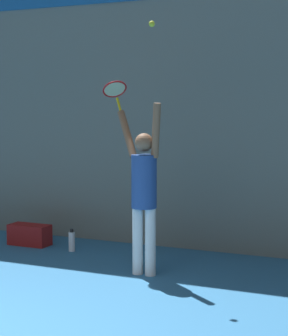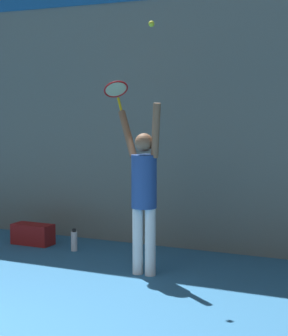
{
  "view_description": "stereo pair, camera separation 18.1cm",
  "coord_description": "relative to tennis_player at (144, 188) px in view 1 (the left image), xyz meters",
  "views": [
    {
      "loc": [
        3.69,
        -3.44,
        2.03
      ],
      "look_at": [
        0.74,
        3.17,
        1.31
      ],
      "focal_mm": 65.0,
      "sensor_mm": 36.0,
      "label": 1
    },
    {
      "loc": [
        3.86,
        -3.36,
        2.03
      ],
      "look_at": [
        0.74,
        3.17,
        1.31
      ],
      "focal_mm": 65.0,
      "sensor_mm": 36.0,
      "label": 2
    }
  ],
  "objects": [
    {
      "name": "tennis_ball",
      "position": [
        0.15,
        -0.12,
        1.92
      ],
      "size": [
        0.07,
        0.07,
        0.07
      ],
      "color": "#CCDB2D"
    },
    {
      "name": "back_wall",
      "position": [
        -0.74,
        1.53,
        1.44
      ],
      "size": [
        18.0,
        0.1,
        5.0
      ],
      "color": "slate",
      "rests_on": "ground_plane"
    },
    {
      "name": "water_bottle",
      "position": [
        -1.42,
        0.68,
        -0.92
      ],
      "size": [
        0.09,
        0.09,
        0.32
      ],
      "color": "silver",
      "rests_on": "ground_plane"
    },
    {
      "name": "equipment_bag",
      "position": [
        -2.19,
        0.77,
        -0.91
      ],
      "size": [
        0.61,
        0.29,
        0.3
      ],
      "color": "maroon",
      "rests_on": "ground_plane"
    },
    {
      "name": "tennis_racket",
      "position": [
        -0.57,
        0.38,
        1.18
      ],
      "size": [
        0.41,
        0.41,
        0.41
      ],
      "color": "yellow"
    },
    {
      "name": "tennis_player",
      "position": [
        0.0,
        0.0,
        0.0
      ],
      "size": [
        0.73,
        0.44,
        2.08
      ],
      "color": "white",
      "rests_on": "ground_plane"
    }
  ]
}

